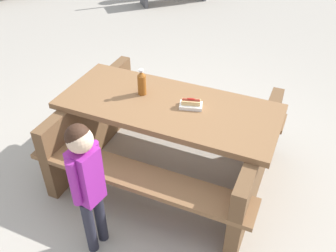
{
  "coord_description": "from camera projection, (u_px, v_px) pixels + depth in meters",
  "views": [
    {
      "loc": [
        1.51,
        -1.97,
        2.4
      ],
      "look_at": [
        0.0,
        0.0,
        0.52
      ],
      "focal_mm": 39.11,
      "sensor_mm": 36.0,
      "label": 1
    }
  ],
  "objects": [
    {
      "name": "picnic_table",
      "position": [
        168.0,
        133.0,
        3.15
      ],
      "size": [
        2.08,
        1.79,
        0.75
      ],
      "color": "brown",
      "rests_on": "ground"
    },
    {
      "name": "hotdog_tray",
      "position": [
        191.0,
        104.0,
        2.91
      ],
      "size": [
        0.21,
        0.18,
        0.08
      ],
      "color": "white",
      "rests_on": "picnic_table"
    },
    {
      "name": "child_in_coat",
      "position": [
        86.0,
        176.0,
        2.37
      ],
      "size": [
        0.18,
        0.27,
        1.11
      ],
      "color": "#262633",
      "rests_on": "ground"
    },
    {
      "name": "soda_bottle",
      "position": [
        142.0,
        83.0,
        3.03
      ],
      "size": [
        0.07,
        0.07,
        0.23
      ],
      "color": "brown",
      "rests_on": "picnic_table"
    },
    {
      "name": "ground_plane",
      "position": [
        168.0,
        171.0,
        3.42
      ],
      "size": [
        30.0,
        30.0,
        0.0
      ],
      "primitive_type": "plane",
      "color": "#ADA599",
      "rests_on": "ground"
    }
  ]
}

